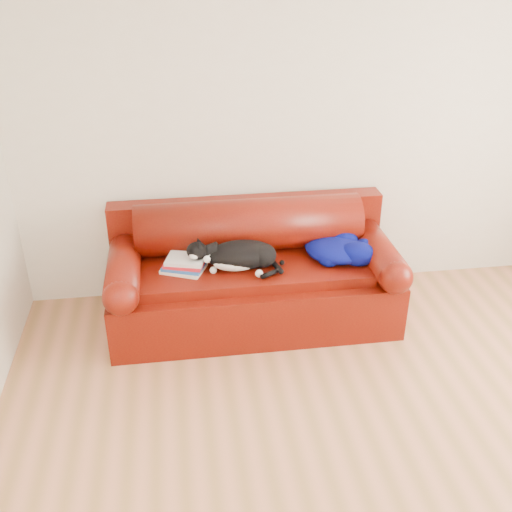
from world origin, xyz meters
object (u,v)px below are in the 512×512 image
Objects in this scene: book_stack at (185,264)px; cat at (240,256)px; blanket at (339,248)px; sofa_base at (253,292)px.

cat is at bearing -4.11° from book_stack.
book_stack is at bearing -178.38° from blanket.
sofa_base is 0.72m from blanket.
blanket reaches higher than book_stack.
cat is at bearing -142.69° from sofa_base.
sofa_base is at bearing 178.11° from blanket.
cat is (-0.11, -0.08, 0.36)m from sofa_base.
book_stack is (-0.50, -0.05, 0.31)m from sofa_base.
blanket is (0.64, -0.02, 0.33)m from sofa_base.
blanket reaches higher than sofa_base.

